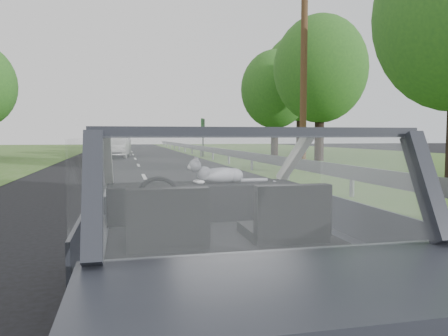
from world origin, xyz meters
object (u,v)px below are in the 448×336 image
highway_sign (203,138)px  utility_pole (304,66)px  subject_car (219,231)px  cat (221,174)px  other_car (115,145)px

highway_sign → utility_pole: 12.19m
subject_car → cat: bearing=76.1°
subject_car → cat: subject_car is taller
other_car → utility_pole: (7.92, -11.64, 3.50)m
cat → highway_sign: (4.36, 25.21, 0.20)m
cat → other_car: bearing=85.2°
subject_car → highway_sign: highway_sign is taller
other_car → utility_pole: 14.50m
cat → other_car: 25.28m
highway_sign → subject_car: bearing=-77.5°
cat → other_car: other_car is taller
cat → highway_sign: size_ratio=0.20×
other_car → highway_sign: (5.72, -0.03, 0.48)m
subject_car → highway_sign: 26.23m
cat → subject_car: bearing=-111.8°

